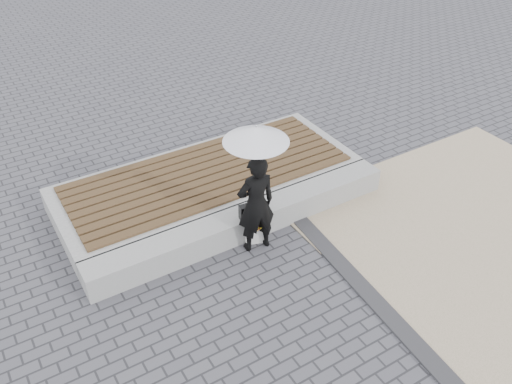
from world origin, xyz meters
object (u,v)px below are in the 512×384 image
seating_ledge (245,222)px  canvas_tote (256,232)px  woman (256,204)px  parasol (256,134)px  handbag (250,211)px

seating_ledge → canvas_tote: 0.27m
seating_ledge → woman: bearing=-93.9°
seating_ledge → woman: 0.69m
seating_ledge → parasol: 1.76m
seating_ledge → canvas_tote: bearing=-81.6°
canvas_tote → seating_ledge: bearing=117.8°
woman → canvas_tote: bearing=-115.6°
seating_ledge → parasol: size_ratio=4.43×
woman → handbag: bearing=-91.9°
seating_ledge → parasol: bearing=-93.9°
woman → parasol: (-0.00, 0.00, 1.14)m
handbag → canvas_tote: 0.36m
parasol → handbag: 1.42m
parasol → canvas_tote: (0.06, 0.10, -1.74)m
woman → parasol: bearing=-83.1°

